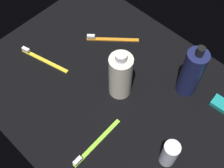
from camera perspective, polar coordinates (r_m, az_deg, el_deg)
ground_plane at (r=90.95cm, az=0.00°, el=-1.19°), size 84.00×64.00×1.20cm
lotion_bottle at (r=86.30cm, az=15.33°, el=2.19°), size 6.18×6.18×19.85cm
bodywash_bottle at (r=83.36cm, az=1.67°, el=1.68°), size 6.82×6.82×18.03cm
deodorant_stick at (r=78.15cm, az=11.18°, el=-13.24°), size 4.24×4.24×9.76cm
toothbrush_yellow at (r=98.92cm, az=-13.58°, el=4.83°), size 17.76×5.48×2.10cm
toothbrush_orange at (r=101.55cm, az=-0.49°, el=8.87°), size 14.31×12.79×2.10cm
toothbrush_lime at (r=82.20cm, az=-3.46°, el=-11.79°), size 1.67×18.03×2.10cm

